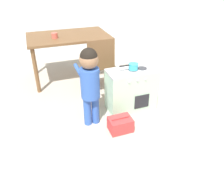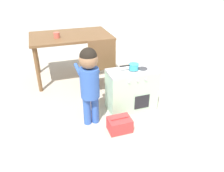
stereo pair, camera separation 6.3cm
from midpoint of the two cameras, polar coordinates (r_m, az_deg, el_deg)
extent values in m
plane|color=#B2A899|center=(2.40, 15.11, -16.23)|extent=(16.00, 16.00, 0.00)
cube|color=#B2DBB7|center=(2.83, 5.74, -1.17)|extent=(0.62, 0.32, 0.53)
cube|color=#B7BABC|center=(2.71, 6.02, 3.89)|extent=(0.62, 0.32, 0.02)
cylinder|color=#38383D|center=(2.71, 6.33, 4.20)|extent=(0.12, 0.12, 0.01)
cylinder|color=#38383D|center=(2.76, 8.68, 4.51)|extent=(0.12, 0.12, 0.01)
cube|color=black|center=(2.78, 8.49, -4.14)|extent=(0.20, 0.01, 0.18)
cylinder|color=#B2B2B7|center=(2.56, 5.25, 0.90)|extent=(0.03, 0.01, 0.03)
cylinder|color=#B2B2B7|center=(2.60, 7.44, 1.24)|extent=(0.03, 0.01, 0.03)
cylinder|color=#B2B2B7|center=(2.64, 9.57, 1.58)|extent=(0.03, 0.01, 0.03)
cylinder|color=#38B2D6|center=(2.69, 6.38, 5.03)|extent=(0.12, 0.12, 0.08)
cylinder|color=#38B2D6|center=(2.68, 6.42, 5.67)|extent=(0.12, 0.12, 0.01)
cylinder|color=black|center=(2.64, 4.01, 5.26)|extent=(0.13, 0.02, 0.02)
cylinder|color=#335BB7|center=(2.59, -5.81, -6.38)|extent=(0.09, 0.09, 0.37)
cylinder|color=#335BB7|center=(2.60, -3.74, -6.01)|extent=(0.09, 0.09, 0.37)
cylinder|color=#335BB7|center=(2.41, -5.11, 0.82)|extent=(0.21, 0.21, 0.35)
sphere|color=#936B4C|center=(2.30, -5.39, 6.90)|extent=(0.20, 0.20, 0.20)
sphere|color=black|center=(2.29, -5.43, 7.73)|extent=(0.19, 0.19, 0.19)
cylinder|color=#335BB7|center=(2.47, -8.18, 4.39)|extent=(0.04, 0.27, 0.04)
cylinder|color=#335BB7|center=(2.50, -3.85, 4.99)|extent=(0.04, 0.27, 0.04)
cube|color=#D13838|center=(2.53, 2.73, -10.01)|extent=(0.26, 0.20, 0.16)
cylinder|color=#D13838|center=(2.48, 2.77, -8.40)|extent=(0.21, 0.02, 0.02)
cube|color=brown|center=(3.62, -10.31, 12.75)|extent=(1.26, 0.84, 0.03)
cylinder|color=brown|center=(3.36, -18.34, 3.94)|extent=(0.06, 0.06, 0.69)
cylinder|color=brown|center=(3.53, 0.36, 6.56)|extent=(0.06, 0.06, 0.69)
cylinder|color=brown|center=(4.03, -18.76, 7.88)|extent=(0.06, 0.06, 0.69)
cylinder|color=brown|center=(4.17, -2.91, 9.99)|extent=(0.06, 0.06, 0.69)
cube|color=brown|center=(3.17, -2.81, 5.70)|extent=(0.37, 0.37, 0.03)
cube|color=brown|center=(2.93, -1.95, 8.31)|extent=(0.37, 0.02, 0.40)
cylinder|color=brown|center=(3.09, -4.71, 0.41)|extent=(0.04, 0.04, 0.42)
cylinder|color=brown|center=(3.17, 0.81, 1.25)|extent=(0.04, 0.04, 0.42)
cylinder|color=brown|center=(3.36, -6.05, 2.77)|extent=(0.04, 0.04, 0.42)
cylinder|color=brown|center=(3.44, -0.94, 3.50)|extent=(0.04, 0.04, 0.42)
cylinder|color=#D15B4C|center=(3.47, -13.73, 12.78)|extent=(0.09, 0.09, 0.08)
camera|label=1|loc=(0.03, -89.30, 0.37)|focal=35.00mm
camera|label=2|loc=(0.03, 90.70, -0.37)|focal=35.00mm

